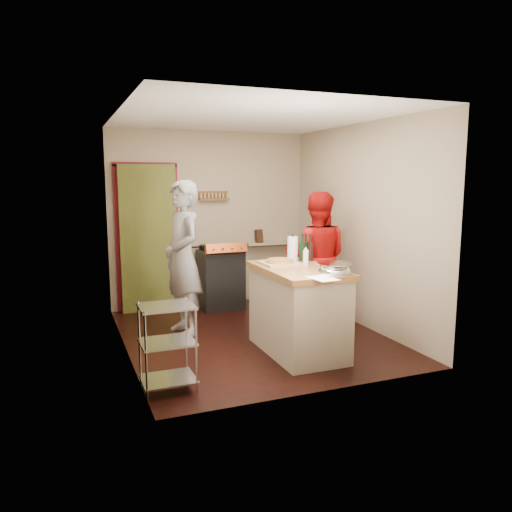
# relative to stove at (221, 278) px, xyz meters

# --- Properties ---
(floor) EXTENTS (3.50, 3.50, 0.00)m
(floor) POSITION_rel_stove_xyz_m (-0.05, -1.42, -0.45)
(floor) COLOR black
(floor) RESTS_ON ground
(back_wall) EXTENTS (3.00, 0.44, 2.60)m
(back_wall) POSITION_rel_stove_xyz_m (-0.69, 0.36, 0.68)
(back_wall) COLOR gray
(back_wall) RESTS_ON ground
(left_wall) EXTENTS (0.04, 3.50, 2.60)m
(left_wall) POSITION_rel_stove_xyz_m (-1.55, -1.42, 0.85)
(left_wall) COLOR gray
(left_wall) RESTS_ON ground
(right_wall) EXTENTS (0.04, 3.50, 2.60)m
(right_wall) POSITION_rel_stove_xyz_m (1.45, -1.42, 0.85)
(right_wall) COLOR gray
(right_wall) RESTS_ON ground
(ceiling) EXTENTS (3.00, 3.50, 0.02)m
(ceiling) POSITION_rel_stove_xyz_m (-0.05, -1.42, 2.16)
(ceiling) COLOR white
(ceiling) RESTS_ON back_wall
(stove) EXTENTS (0.60, 0.63, 1.00)m
(stove) POSITION_rel_stove_xyz_m (0.00, 0.00, 0.00)
(stove) COLOR black
(stove) RESTS_ON ground
(wire_shelving) EXTENTS (0.48, 0.40, 0.80)m
(wire_shelving) POSITION_rel_stove_xyz_m (-1.33, -2.62, -0.01)
(wire_shelving) COLOR silver
(wire_shelving) RESTS_ON ground
(island) EXTENTS (0.75, 1.42, 1.26)m
(island) POSITION_rel_stove_xyz_m (0.21, -2.16, 0.05)
(island) COLOR beige
(island) RESTS_ON ground
(person_stripe) EXTENTS (0.56, 0.75, 1.88)m
(person_stripe) POSITION_rel_stove_xyz_m (-0.80, -1.02, 0.49)
(person_stripe) COLOR silver
(person_stripe) RESTS_ON ground
(person_red) EXTENTS (1.05, 0.98, 1.74)m
(person_red) POSITION_rel_stove_xyz_m (0.95, -1.19, 0.42)
(person_red) COLOR #AC0C0B
(person_red) RESTS_ON ground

